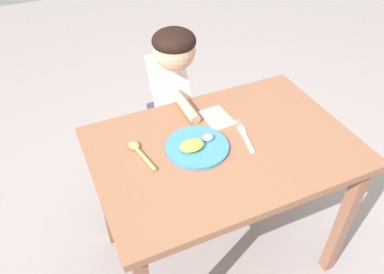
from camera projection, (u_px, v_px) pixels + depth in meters
name	position (u px, v px, depth m)	size (l,w,h in m)	color
ground_plane	(217.00, 252.00, 2.05)	(8.00, 8.00, 0.00)	#9A9090
dining_table	(223.00, 163.00, 1.62)	(1.05, 0.72, 0.75)	#8F5C41
plate	(197.00, 146.00, 1.54)	(0.25, 0.25, 0.05)	teal
fork	(245.00, 137.00, 1.59)	(0.07, 0.21, 0.01)	silver
spoon	(139.00, 151.00, 1.52)	(0.06, 0.19, 0.02)	tan
person	(170.00, 109.00, 1.95)	(0.19, 0.44, 1.09)	#403D59
napkin	(217.00, 118.00, 1.69)	(0.11, 0.15, 0.00)	white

